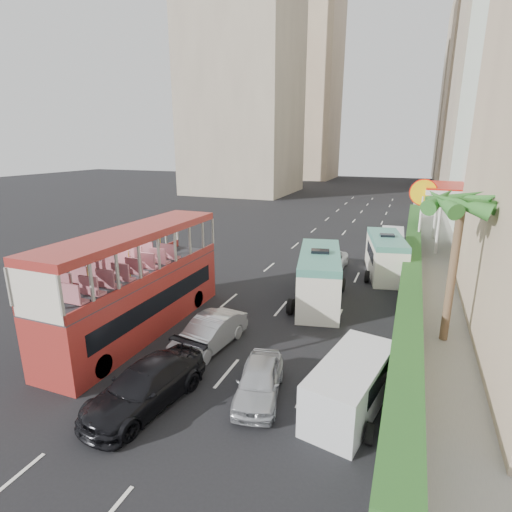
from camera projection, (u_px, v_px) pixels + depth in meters
The scene contains 19 objects.
ground_plane at pixel (254, 352), 17.65m from camera, with size 200.00×200.00×0.00m, color black.
double_decker_bus at pixel (138, 281), 19.07m from camera, with size 2.50×11.00×5.06m, color maroon.
car_silver_lane_a at pixel (210, 347), 18.02m from camera, with size 1.52×4.36×1.44m, color #B9BBC0.
car_silver_lane_b at pixel (259, 396), 14.55m from camera, with size 1.53×3.80×1.29m, color #B9BBC0.
car_black at pixel (147, 404), 14.12m from camera, with size 2.05×5.03×1.46m, color black.
van_asset at pixel (329, 270), 29.04m from camera, with size 2.12×4.60×1.28m, color silver.
minibus_near at pixel (319, 278), 22.84m from camera, with size 2.22×6.67×2.96m, color silver.
minibus_far at pixel (385, 256), 27.64m from camera, with size 2.07×6.21×2.75m, color silver.
panel_van_near at pixel (351, 385), 13.65m from camera, with size 1.83×4.57×1.83m, color silver.
panel_van_far at pixel (392, 241), 33.73m from camera, with size 1.80×4.50×1.80m, color silver.
sidewalk at pixel (445, 242), 36.84m from camera, with size 6.00×120.00×0.18m, color #99968C.
kerb_wall at pixel (411, 265), 27.82m from camera, with size 0.30×44.00×1.00m, color silver.
hedge at pixel (412, 254), 27.58m from camera, with size 1.10×44.00×0.70m, color #2D6626.
palm_tree at pixel (452, 273), 17.56m from camera, with size 0.36×0.36×6.40m, color brown.
shell_station at pixel (463, 218), 33.97m from camera, with size 6.50×8.00×5.50m, color silver.
tower_far_a at pixel (486, 75), 79.09m from camera, with size 14.00×14.00×44.00m, color tan.
tower_far_b at pixel (472, 97), 99.34m from camera, with size 14.00×14.00×40.00m, color tan.
tower_left_a at pixel (243, 39), 68.25m from camera, with size 18.00×18.00×52.00m, color tan.
tower_left_b at pixel (305, 85), 99.71m from camera, with size 16.00×16.00×46.00m, color tan.
Camera 1 is at (5.85, -14.70, 8.89)m, focal length 28.00 mm.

